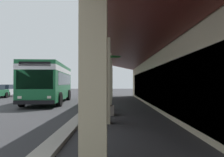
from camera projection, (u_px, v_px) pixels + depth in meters
ground at (133, 108)px, 16.75m from camera, size 120.00×120.00×0.00m
curb_strip at (92, 105)px, 17.92m from camera, size 36.69×0.50×0.12m
transit_bus at (50, 80)px, 21.24m from camera, size 11.38×3.48×3.34m
parked_sedan_silver at (5, 90)px, 30.77m from camera, size 4.50×2.20×1.47m
potted_palm at (105, 101)px, 12.95m from camera, size 1.90×1.73×3.12m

